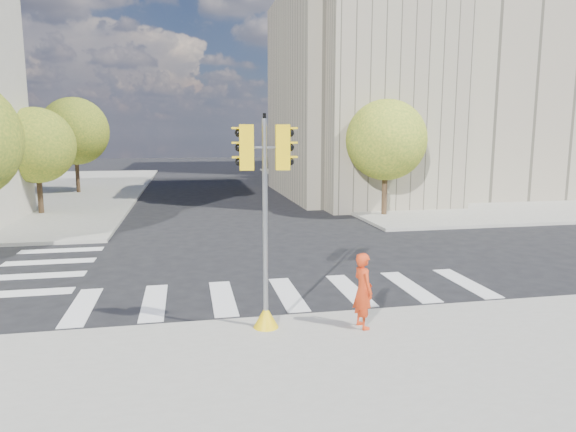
% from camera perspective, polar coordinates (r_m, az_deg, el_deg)
% --- Properties ---
extents(ground, '(160.00, 160.00, 0.00)m').
position_cam_1_polar(ground, '(16.29, -1.05, -6.52)').
color(ground, black).
rests_on(ground, ground).
extents(sidewalk_far_right, '(28.00, 40.00, 0.15)m').
position_cam_1_polar(sidewalk_far_right, '(47.47, 17.50, 3.54)').
color(sidewalk_far_right, gray).
rests_on(sidewalk_far_right, ground).
extents(civic_building, '(26.00, 16.00, 19.39)m').
position_cam_1_polar(civic_building, '(39.23, 17.14, 12.98)').
color(civic_building, gray).
rests_on(civic_building, ground).
extents(office_tower, '(20.00, 18.00, 30.00)m').
position_cam_1_polar(office_tower, '(63.43, 12.57, 18.60)').
color(office_tower, '#9EA0A3').
rests_on(office_tower, ground).
extents(tree_lw_mid, '(4.00, 4.00, 5.77)m').
position_cam_1_polar(tree_lw_mid, '(30.44, -26.18, 7.05)').
color(tree_lw_mid, '#382616').
rests_on(tree_lw_mid, ground).
extents(tree_lw_far, '(4.80, 4.80, 6.95)m').
position_cam_1_polar(tree_lw_far, '(40.18, -22.62, 8.69)').
color(tree_lw_far, '#382616').
rests_on(tree_lw_far, ground).
extents(tree_re_near, '(4.20, 4.20, 6.16)m').
position_cam_1_polar(tree_re_near, '(27.43, 10.85, 8.29)').
color(tree_re_near, '#382616').
rests_on(tree_re_near, ground).
extents(tree_re_mid, '(4.60, 4.60, 6.66)m').
position_cam_1_polar(tree_re_mid, '(38.81, 4.14, 9.09)').
color(tree_re_mid, '#382616').
rests_on(tree_re_mid, ground).
extents(tree_re_far, '(4.00, 4.00, 5.88)m').
position_cam_1_polar(tree_re_far, '(50.49, 0.49, 8.59)').
color(tree_re_far, '#382616').
rests_on(tree_re_far, ground).
extents(lamp_near, '(0.35, 0.18, 8.11)m').
position_cam_1_polar(lamp_near, '(31.34, 8.96, 9.40)').
color(lamp_near, black).
rests_on(lamp_near, sidewalk_far_right).
extents(lamp_far, '(0.35, 0.18, 8.11)m').
position_cam_1_polar(lamp_far, '(44.75, 2.71, 9.41)').
color(lamp_far, black).
rests_on(lamp_far, sidewalk_far_right).
extents(traffic_signal, '(1.08, 0.56, 4.68)m').
position_cam_1_polar(traffic_signal, '(11.11, -2.53, -2.64)').
color(traffic_signal, '#DFB40B').
rests_on(traffic_signal, sidewalk_near).
extents(photographer, '(0.50, 0.68, 1.69)m').
position_cam_1_polar(photographer, '(11.51, 8.33, -8.18)').
color(photographer, red).
rests_on(photographer, sidewalk_near).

